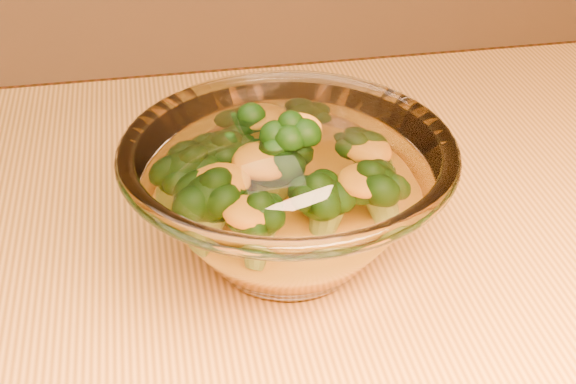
% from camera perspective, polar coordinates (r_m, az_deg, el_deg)
% --- Properties ---
extents(glass_bowl, '(0.22, 0.22, 0.10)m').
position_cam_1_polar(glass_bowl, '(0.54, 0.00, -0.42)').
color(glass_bowl, white).
rests_on(glass_bowl, table).
extents(cheese_sauce, '(0.13, 0.13, 0.04)m').
position_cam_1_polar(cheese_sauce, '(0.55, -0.00, -2.21)').
color(cheese_sauce, orange).
rests_on(cheese_sauce, glass_bowl).
extents(broccoli_heap, '(0.15, 0.14, 0.07)m').
position_cam_1_polar(broccoli_heap, '(0.54, -1.12, 1.31)').
color(broccoli_heap, black).
rests_on(broccoli_heap, cheese_sauce).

